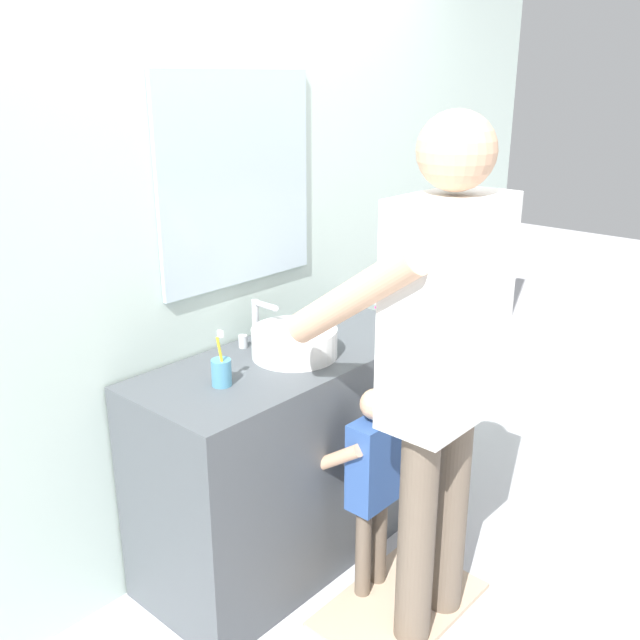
% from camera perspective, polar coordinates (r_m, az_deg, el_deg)
% --- Properties ---
extents(ground_plane, '(14.00, 14.00, 0.00)m').
position_cam_1_polar(ground_plane, '(3.01, 2.27, -19.92)').
color(ground_plane, silver).
extents(back_wall, '(4.40, 0.10, 2.70)m').
position_cam_1_polar(back_wall, '(2.82, -7.21, 7.89)').
color(back_wall, silver).
rests_on(back_wall, ground).
extents(vanity_cabinet, '(1.29, 0.54, 0.88)m').
position_cam_1_polar(vanity_cabinet, '(2.92, -2.23, -10.77)').
color(vanity_cabinet, '#4C5156').
rests_on(vanity_cabinet, ground).
extents(sink_basin, '(0.33, 0.33, 0.11)m').
position_cam_1_polar(sink_basin, '(2.70, -2.06, -1.77)').
color(sink_basin, white).
rests_on(sink_basin, vanity_cabinet).
extents(faucet, '(0.18, 0.14, 0.18)m').
position_cam_1_polar(faucet, '(2.83, -5.03, -0.33)').
color(faucet, '#B7BABF').
rests_on(faucet, vanity_cabinet).
extents(toothbrush_cup, '(0.07, 0.07, 0.21)m').
position_cam_1_polar(toothbrush_cup, '(2.47, -7.91, -4.13)').
color(toothbrush_cup, '#4C8EB2').
rests_on(toothbrush_cup, vanity_cabinet).
extents(bath_mat, '(0.64, 0.40, 0.02)m').
position_cam_1_polar(bath_mat, '(2.89, 6.39, -21.75)').
color(bath_mat, '#CCAD8E').
rests_on(bath_mat, ground).
extents(child_toddler, '(0.26, 0.26, 0.85)m').
position_cam_1_polar(child_toddler, '(2.66, 4.14, -12.28)').
color(child_toddler, '#6B5B4C').
rests_on(child_toddler, ground).
extents(adult_parent, '(0.56, 0.58, 1.80)m').
position_cam_1_polar(adult_parent, '(2.29, 9.59, -1.95)').
color(adult_parent, '#6B5B4C').
rests_on(adult_parent, ground).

